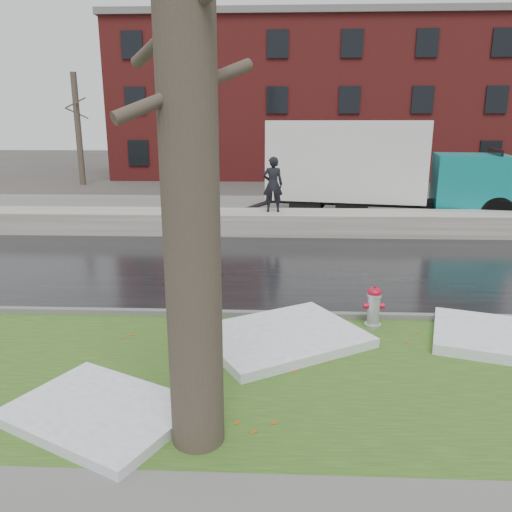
{
  "coord_description": "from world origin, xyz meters",
  "views": [
    {
      "loc": [
        -0.08,
        -8.05,
        3.7
      ],
      "look_at": [
        -0.53,
        1.95,
        1.0
      ],
      "focal_mm": 35.0,
      "sensor_mm": 36.0,
      "label": 1
    }
  ],
  "objects_px": {
    "fire_hydrant": "(374,305)",
    "worker": "(273,184)",
    "tree": "(187,98)",
    "box_truck": "(378,168)"
  },
  "relations": [
    {
      "from": "fire_hydrant",
      "to": "worker",
      "type": "relative_size",
      "value": 0.43
    },
    {
      "from": "tree",
      "to": "worker",
      "type": "relative_size",
      "value": 4.17
    },
    {
      "from": "tree",
      "to": "box_truck",
      "type": "bearing_deg",
      "value": 71.69
    },
    {
      "from": "fire_hydrant",
      "to": "tree",
      "type": "relative_size",
      "value": 0.1
    },
    {
      "from": "tree",
      "to": "box_truck",
      "type": "height_order",
      "value": "tree"
    },
    {
      "from": "fire_hydrant",
      "to": "box_truck",
      "type": "relative_size",
      "value": 0.07
    },
    {
      "from": "fire_hydrant",
      "to": "worker",
      "type": "bearing_deg",
      "value": 101.6
    },
    {
      "from": "fire_hydrant",
      "to": "worker",
      "type": "xyz_separation_m",
      "value": [
        -1.95,
        8.11,
        1.21
      ]
    },
    {
      "from": "fire_hydrant",
      "to": "tree",
      "type": "xyz_separation_m",
      "value": [
        -2.69,
        -3.51,
        3.46
      ]
    },
    {
      "from": "tree",
      "to": "worker",
      "type": "xyz_separation_m",
      "value": [
        0.74,
        11.62,
        -2.25
      ]
    }
  ]
}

